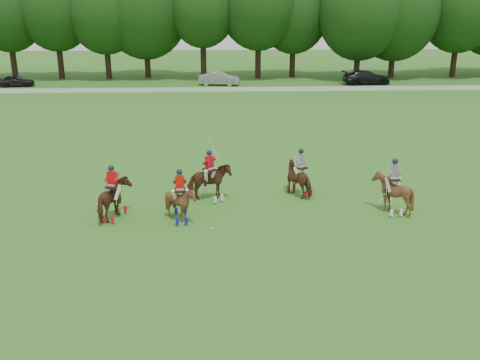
{
  "coord_description": "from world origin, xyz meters",
  "views": [
    {
      "loc": [
        1.29,
        -18.23,
        8.87
      ],
      "look_at": [
        2.35,
        4.2,
        1.4
      ],
      "focal_mm": 40.0,
      "sensor_mm": 36.0,
      "label": 1
    }
  ],
  "objects_px": {
    "car_mid": "(219,79)",
    "polo_stripe_b": "(392,193)",
    "polo_ball": "(211,228)",
    "polo_red_c": "(180,202)",
    "polo_stripe_a": "(300,178)",
    "car_right": "(366,77)",
    "polo_red_b": "(210,182)",
    "polo_red_a": "(114,199)",
    "car_left": "(16,81)"
  },
  "relations": [
    {
      "from": "car_mid",
      "to": "polo_stripe_b",
      "type": "distance_m",
      "value": 39.57
    },
    {
      "from": "car_right",
      "to": "polo_stripe_a",
      "type": "distance_m",
      "value": 38.83
    },
    {
      "from": "polo_red_a",
      "to": "polo_stripe_b",
      "type": "bearing_deg",
      "value": 0.92
    },
    {
      "from": "car_right",
      "to": "car_mid",
      "type": "bearing_deg",
      "value": 86.21
    },
    {
      "from": "car_mid",
      "to": "polo_red_b",
      "type": "distance_m",
      "value": 36.96
    },
    {
      "from": "car_left",
      "to": "car_right",
      "type": "distance_m",
      "value": 39.29
    },
    {
      "from": "car_right",
      "to": "polo_ball",
      "type": "height_order",
      "value": "car_right"
    },
    {
      "from": "car_mid",
      "to": "polo_ball",
      "type": "height_order",
      "value": "car_mid"
    },
    {
      "from": "polo_red_a",
      "to": "polo_red_c",
      "type": "distance_m",
      "value": 2.9
    },
    {
      "from": "car_left",
      "to": "polo_ball",
      "type": "height_order",
      "value": "car_left"
    },
    {
      "from": "car_right",
      "to": "polo_ball",
      "type": "xyz_separation_m",
      "value": [
        -17.52,
        -40.45,
        -0.73
      ]
    },
    {
      "from": "car_mid",
      "to": "polo_ball",
      "type": "relative_size",
      "value": 50.42
    },
    {
      "from": "polo_red_a",
      "to": "polo_stripe_a",
      "type": "height_order",
      "value": "polo_red_a"
    },
    {
      "from": "polo_red_a",
      "to": "polo_red_b",
      "type": "distance_m",
      "value": 4.63
    },
    {
      "from": "car_left",
      "to": "polo_stripe_a",
      "type": "bearing_deg",
      "value": -151.26
    },
    {
      "from": "car_mid",
      "to": "polo_red_a",
      "type": "height_order",
      "value": "polo_red_a"
    },
    {
      "from": "polo_stripe_b",
      "to": "car_left",
      "type": "bearing_deg",
      "value": 127.41
    },
    {
      "from": "car_mid",
      "to": "polo_red_c",
      "type": "distance_m",
      "value": 39.52
    },
    {
      "from": "polo_red_a",
      "to": "polo_stripe_a",
      "type": "xyz_separation_m",
      "value": [
        8.44,
        2.6,
        -0.04
      ]
    },
    {
      "from": "polo_red_c",
      "to": "car_mid",
      "type": "bearing_deg",
      "value": 87.06
    },
    {
      "from": "car_left",
      "to": "polo_red_a",
      "type": "distance_m",
      "value": 42.87
    },
    {
      "from": "polo_ball",
      "to": "polo_red_b",
      "type": "bearing_deg",
      "value": 91.25
    },
    {
      "from": "car_mid",
      "to": "polo_stripe_b",
      "type": "relative_size",
      "value": 1.84
    },
    {
      "from": "car_mid",
      "to": "polo_red_c",
      "type": "xyz_separation_m",
      "value": [
        -2.03,
        -39.46,
        0.08
      ]
    },
    {
      "from": "polo_red_c",
      "to": "polo_stripe_a",
      "type": "bearing_deg",
      "value": 28.09
    },
    {
      "from": "car_right",
      "to": "polo_red_c",
      "type": "distance_m",
      "value": 43.72
    },
    {
      "from": "polo_ball",
      "to": "car_mid",
      "type": "bearing_deg",
      "value": 88.97
    },
    {
      "from": "polo_stripe_a",
      "to": "polo_red_c",
      "type": "bearing_deg",
      "value": -151.91
    },
    {
      "from": "polo_stripe_b",
      "to": "polo_ball",
      "type": "xyz_separation_m",
      "value": [
        -7.98,
        -1.55,
        -0.86
      ]
    },
    {
      "from": "polo_stripe_a",
      "to": "polo_ball",
      "type": "bearing_deg",
      "value": -137.14
    },
    {
      "from": "polo_ball",
      "to": "car_right",
      "type": "bearing_deg",
      "value": 66.58
    },
    {
      "from": "car_left",
      "to": "polo_ball",
      "type": "bearing_deg",
      "value": -158.47
    },
    {
      "from": "polo_stripe_b",
      "to": "polo_ball",
      "type": "height_order",
      "value": "polo_stripe_b"
    },
    {
      "from": "car_left",
      "to": "polo_red_c",
      "type": "bearing_deg",
      "value": -159.35
    },
    {
      "from": "car_mid",
      "to": "polo_red_b",
      "type": "relative_size",
      "value": 1.54
    },
    {
      "from": "polo_red_c",
      "to": "polo_ball",
      "type": "relative_size",
      "value": 25.49
    },
    {
      "from": "polo_red_b",
      "to": "polo_ball",
      "type": "height_order",
      "value": "polo_red_b"
    },
    {
      "from": "car_left",
      "to": "car_mid",
      "type": "relative_size",
      "value": 0.84
    },
    {
      "from": "polo_red_a",
      "to": "polo_red_c",
      "type": "relative_size",
      "value": 1.04
    },
    {
      "from": "car_left",
      "to": "polo_stripe_a",
      "type": "height_order",
      "value": "polo_stripe_a"
    },
    {
      "from": "car_right",
      "to": "polo_stripe_a",
      "type": "bearing_deg",
      "value": 156.24
    },
    {
      "from": "car_left",
      "to": "polo_red_b",
      "type": "distance_m",
      "value": 42.85
    },
    {
      "from": "car_right",
      "to": "polo_red_b",
      "type": "height_order",
      "value": "polo_red_b"
    },
    {
      "from": "car_mid",
      "to": "polo_stripe_b",
      "type": "xyz_separation_m",
      "value": [
        7.26,
        -38.9,
        0.16
      ]
    },
    {
      "from": "polo_red_c",
      "to": "polo_ball",
      "type": "height_order",
      "value": "polo_red_c"
    },
    {
      "from": "car_left",
      "to": "car_right",
      "type": "xyz_separation_m",
      "value": [
        39.29,
        0.0,
        0.13
      ]
    },
    {
      "from": "polo_red_b",
      "to": "polo_red_a",
      "type": "bearing_deg",
      "value": -152.34
    },
    {
      "from": "car_left",
      "to": "car_right",
      "type": "height_order",
      "value": "car_right"
    },
    {
      "from": "car_left",
      "to": "polo_red_b",
      "type": "height_order",
      "value": "polo_red_b"
    },
    {
      "from": "polo_stripe_b",
      "to": "polo_red_c",
      "type": "bearing_deg",
      "value": -176.53
    }
  ]
}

